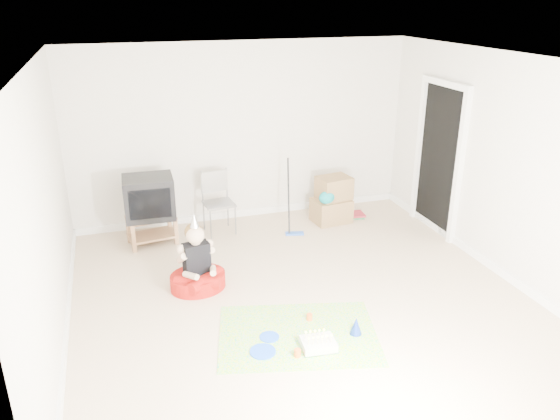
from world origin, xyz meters
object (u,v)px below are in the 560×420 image
object	(u,v)px
cardboard_boxes	(332,201)
birthday_cake	(318,344)
folding_chair	(219,204)
seated_woman	(197,272)
crt_tv	(149,197)
tv_stand	(152,227)

from	to	relation	value
cardboard_boxes	birthday_cake	size ratio (longest dim) A/B	1.98
folding_chair	seated_woman	size ratio (longest dim) A/B	0.96
crt_tv	birthday_cake	bearing A→B (deg)	-64.13
cardboard_boxes	birthday_cake	world-z (taller)	cardboard_boxes
tv_stand	seated_woman	distance (m)	1.45
crt_tv	folding_chair	xyz separation A→B (m)	(0.96, 0.10, -0.24)
folding_chair	cardboard_boxes	size ratio (longest dim) A/B	1.31
crt_tv	cardboard_boxes	size ratio (longest dim) A/B	0.95
cardboard_boxes	birthday_cake	bearing A→B (deg)	-114.85
seated_woman	birthday_cake	xyz separation A→B (m)	(0.91, -1.52, -0.16)
crt_tv	birthday_cake	xyz separation A→B (m)	(1.29, -2.92, -0.63)
tv_stand	crt_tv	xyz separation A→B (m)	(-0.00, 0.00, 0.44)
seated_woman	birthday_cake	world-z (taller)	seated_woman
folding_chair	cardboard_boxes	distance (m)	1.69
folding_chair	seated_woman	bearing A→B (deg)	-110.81
folding_chair	seated_woman	xyz separation A→B (m)	(-0.57, -1.50, -0.23)
seated_woman	birthday_cake	size ratio (longest dim) A/B	2.69
crt_tv	seated_woman	distance (m)	1.53
birthday_cake	crt_tv	bearing A→B (deg)	113.92
cardboard_boxes	birthday_cake	distance (m)	3.21
cardboard_boxes	seated_woman	world-z (taller)	seated_woman
tv_stand	cardboard_boxes	xyz separation A→B (m)	(2.64, -0.01, 0.09)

